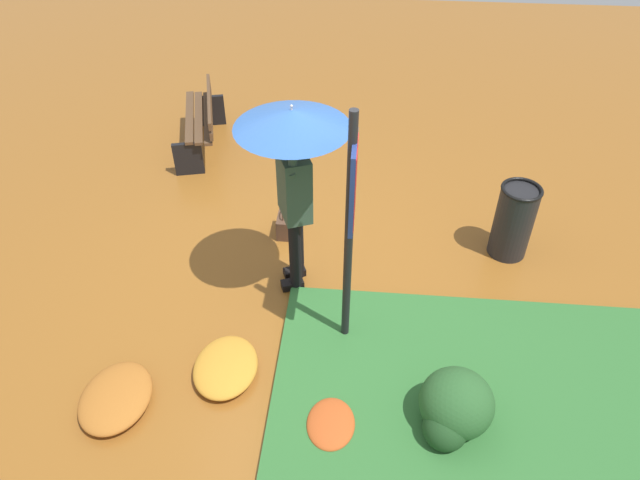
% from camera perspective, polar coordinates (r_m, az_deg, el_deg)
% --- Properties ---
extents(ground_plane, '(18.00, 18.00, 0.00)m').
position_cam_1_polar(ground_plane, '(5.89, -1.39, -5.04)').
color(ground_plane, brown).
extents(person_with_umbrella, '(0.96, 0.96, 2.04)m').
position_cam_1_polar(person_with_umbrella, '(4.98, -2.63, 8.28)').
color(person_with_umbrella, black).
rests_on(person_with_umbrella, ground_plane).
extents(info_sign_post, '(0.44, 0.07, 2.30)m').
position_cam_1_polar(info_sign_post, '(4.51, 3.04, 2.83)').
color(info_sign_post, black).
rests_on(info_sign_post, ground_plane).
extents(handbag, '(0.30, 0.14, 0.37)m').
position_cam_1_polar(handbag, '(6.50, -3.50, 1.55)').
color(handbag, '#4C3323').
rests_on(handbag, ground_plane).
extents(park_bench, '(1.43, 0.70, 0.75)m').
position_cam_1_polar(park_bench, '(8.02, -11.37, 11.27)').
color(park_bench, black).
rests_on(park_bench, ground_plane).
extents(trash_bin, '(0.42, 0.42, 0.83)m').
position_cam_1_polar(trash_bin, '(6.39, 18.29, 1.77)').
color(trash_bin, black).
rests_on(trash_bin, ground_plane).
extents(shrub_cluster, '(0.64, 0.58, 0.53)m').
position_cam_1_polar(shrub_cluster, '(4.85, 12.91, -15.59)').
color(shrub_cluster, '#285628').
rests_on(shrub_cluster, ground_plane).
extents(leaf_pile_near_person, '(0.72, 0.58, 0.16)m').
position_cam_1_polar(leaf_pile_near_person, '(5.26, -19.22, -14.24)').
color(leaf_pile_near_person, '#A86023').
rests_on(leaf_pile_near_person, ground_plane).
extents(leaf_pile_by_bench, '(0.48, 0.39, 0.11)m').
position_cam_1_polar(leaf_pile_by_bench, '(4.88, 1.06, -17.41)').
color(leaf_pile_by_bench, '#B74C1E').
rests_on(leaf_pile_by_bench, ground_plane).
extents(leaf_pile_far_path, '(0.69, 0.55, 0.15)m').
position_cam_1_polar(leaf_pile_far_path, '(5.24, -9.14, -12.07)').
color(leaf_pile_far_path, '#C68428').
rests_on(leaf_pile_far_path, ground_plane).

